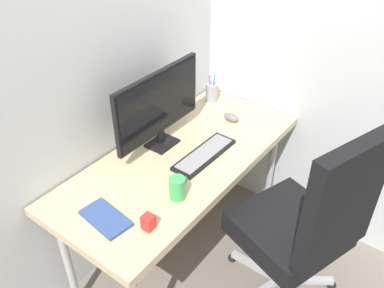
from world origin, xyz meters
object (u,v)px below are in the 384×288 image
(office_chair, at_px, (306,224))
(coffee_mug, at_px, (178,188))
(mouse, at_px, (231,117))
(monitor, at_px, (159,105))
(desk_clamp_accessory, at_px, (148,222))
(pen_holder, at_px, (212,92))
(keyboard, at_px, (204,154))
(notebook, at_px, (106,218))

(office_chair, relative_size, coffee_mug, 10.27)
(mouse, bearing_deg, monitor, 160.62)
(monitor, bearing_deg, coffee_mug, -129.42)
(desk_clamp_accessory, bearing_deg, pen_holder, 21.23)
(monitor, height_order, pen_holder, monitor)
(keyboard, bearing_deg, notebook, 173.03)
(mouse, distance_m, coffee_mug, 0.71)
(office_chair, bearing_deg, coffee_mug, 123.32)
(monitor, distance_m, notebook, 0.63)
(pen_holder, bearing_deg, coffee_mug, -155.00)
(monitor, height_order, mouse, monitor)
(office_chair, bearing_deg, mouse, 60.33)
(pen_holder, xyz_separation_m, desk_clamp_accessory, (-1.04, -0.40, -0.02))
(mouse, xyz_separation_m, desk_clamp_accessory, (-0.91, -0.18, 0.01))
(office_chair, distance_m, mouse, 0.76)
(mouse, xyz_separation_m, pen_holder, (0.13, 0.23, 0.04))
(office_chair, distance_m, coffee_mug, 0.62)
(notebook, bearing_deg, mouse, 6.99)
(pen_holder, height_order, desk_clamp_accessory, pen_holder)
(monitor, distance_m, pen_holder, 0.58)
(keyboard, xyz_separation_m, pen_holder, (0.50, 0.30, 0.05))
(office_chair, xyz_separation_m, desk_clamp_accessory, (-0.54, 0.47, 0.17))
(notebook, bearing_deg, coffee_mug, -21.33)
(keyboard, height_order, pen_holder, pen_holder)
(office_chair, xyz_separation_m, keyboard, (-0.00, 0.57, 0.15))
(desk_clamp_accessory, bearing_deg, coffee_mug, 5.36)
(desk_clamp_accessory, bearing_deg, notebook, 112.60)
(office_chair, xyz_separation_m, pen_holder, (0.50, 0.87, 0.19))
(monitor, relative_size, coffee_mug, 5.49)
(desk_clamp_accessory, bearing_deg, keyboard, 10.74)
(monitor, relative_size, keyboard, 1.49)
(pen_holder, bearing_deg, notebook, -168.44)
(keyboard, relative_size, mouse, 4.03)
(monitor, xyz_separation_m, notebook, (-0.56, -0.17, -0.23))
(mouse, xyz_separation_m, notebook, (-0.98, -0.00, -0.01))
(pen_holder, distance_m, desk_clamp_accessory, 1.11)
(notebook, bearing_deg, office_chair, -39.63)
(keyboard, distance_m, notebook, 0.61)
(mouse, relative_size, pen_holder, 0.53)
(keyboard, relative_size, desk_clamp_accessory, 5.95)
(pen_holder, distance_m, notebook, 1.13)
(coffee_mug, bearing_deg, notebook, 151.75)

